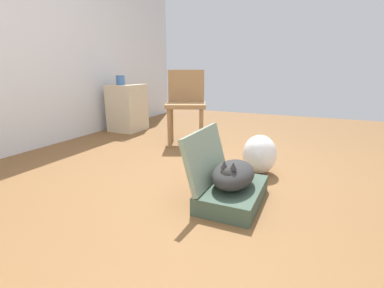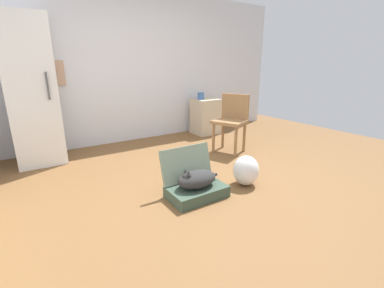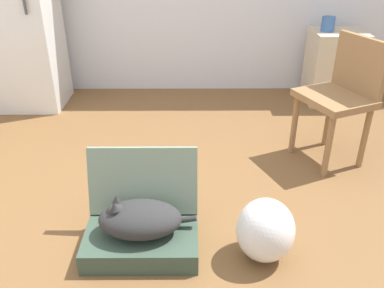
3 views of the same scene
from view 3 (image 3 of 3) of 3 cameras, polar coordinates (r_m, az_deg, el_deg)
name	(u,v)px [view 3 (image 3 of 3)]	position (r m, az deg, el deg)	size (l,w,h in m)	color
ground_plane	(202,214)	(2.57, 1.44, -9.70)	(7.68, 7.68, 0.00)	brown
suitcase_base	(142,241)	(2.30, -7.00, -13.24)	(0.61, 0.39, 0.12)	#384C3D
suitcase_lid	(143,181)	(2.31, -6.84, -5.13)	(0.61, 0.39, 0.04)	gray
cat	(139,219)	(2.21, -7.40, -10.29)	(0.52, 0.28, 0.22)	#2D2D2D
plastic_bag_white	(265,230)	(2.20, 10.19, -11.73)	(0.31, 0.30, 0.35)	white
side_table	(334,67)	(4.30, 19.17, 10.07)	(0.49, 0.44, 0.70)	beige
vase_tall	(328,24)	(4.16, 18.44, 15.59)	(0.12, 0.12, 0.13)	#38609E
chair	(342,93)	(3.11, 20.18, 6.69)	(0.57, 0.60, 0.91)	olive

